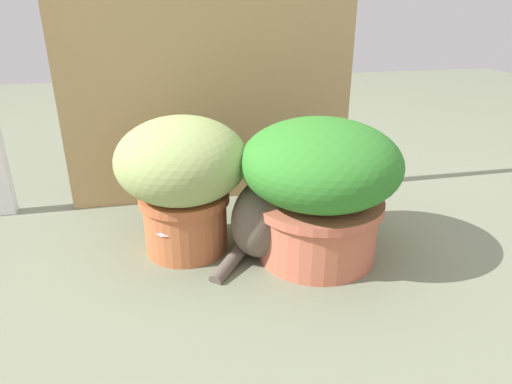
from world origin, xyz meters
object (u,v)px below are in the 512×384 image
mushroom_ornament_pink (170,230)px  grass_planter (183,176)px  leafy_planter (319,184)px  cat (270,209)px

mushroom_ornament_pink → grass_planter: bearing=55.3°
grass_planter → leafy_planter: 0.36m
grass_planter → cat: size_ratio=1.16×
leafy_planter → mushroom_ornament_pink: size_ratio=3.05×
grass_planter → mushroom_ornament_pink: bearing=-124.7°
cat → mushroom_ornament_pink: size_ratio=2.39×
grass_planter → cat: 0.25m
grass_planter → mushroom_ornament_pink: 0.15m
leafy_planter → mushroom_ornament_pink: (-0.39, 0.04, -0.11)m
leafy_planter → mushroom_ornament_pink: bearing=174.5°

